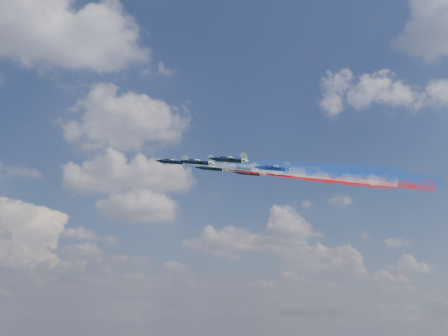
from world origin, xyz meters
name	(u,v)px	position (x,y,z in m)	size (l,w,h in m)	color
jet_lead	(173,162)	(-9.58, 1.99, 148.03)	(9.88, 12.35, 3.29)	black
trail_lead	(254,168)	(14.44, -10.79, 144.73)	(4.12, 43.93, 4.12)	silver
jet_inner_left	(198,162)	(-4.88, -11.39, 144.82)	(9.88, 12.35, 3.29)	black
trail_inner_left	(285,169)	(19.14, -24.17, 141.51)	(4.12, 43.93, 4.12)	blue
jet_inner_right	(212,169)	(5.28, 5.77, 147.95)	(9.88, 12.35, 3.29)	black
trail_inner_right	(291,175)	(29.31, -7.01, 144.65)	(4.12, 43.93, 4.12)	red
jet_outer_left	(229,160)	(0.62, -25.88, 142.27)	(9.88, 12.35, 3.29)	black
trail_outer_left	(325,167)	(24.65, -38.67, 138.96)	(4.12, 43.93, 4.12)	blue
jet_center_third	(241,169)	(11.19, -7.42, 145.00)	(9.88, 12.35, 3.29)	black
trail_center_third	(326,176)	(35.22, -20.20, 141.69)	(4.12, 43.93, 4.12)	silver
jet_outer_right	(250,173)	(19.96, 7.12, 147.73)	(9.88, 12.35, 3.29)	black
trail_outer_right	(328,179)	(43.99, -5.66, 144.43)	(4.12, 43.93, 4.12)	red
jet_rear_left	(273,168)	(16.49, -21.21, 142.24)	(9.88, 12.35, 3.29)	black
trail_rear_left	(365,175)	(40.52, -33.99, 138.94)	(4.12, 43.93, 4.12)	blue
jet_rear_right	(283,174)	(27.05, -5.41, 144.97)	(9.88, 12.35, 3.29)	black
trail_rear_right	(366,181)	(51.08, -18.19, 141.66)	(4.12, 43.93, 4.12)	red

